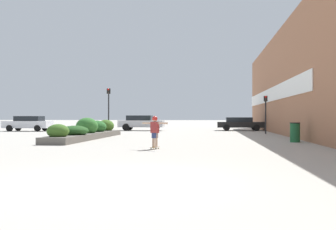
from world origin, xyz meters
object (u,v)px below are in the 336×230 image
(traffic_light_left, at_px, (109,103))
(traffic_light_right, at_px, (266,108))
(car_center_right, at_px, (28,123))
(trash_bin, at_px, (295,132))
(skateboarder, at_px, (155,128))
(car_center_left, at_px, (141,122))
(car_rightmost, at_px, (240,123))
(skateboard, at_px, (155,148))

(traffic_light_left, bearing_deg, traffic_light_right, 2.59)
(car_center_right, bearing_deg, trash_bin, -121.24)
(skateboarder, distance_m, traffic_light_left, 16.13)
(car_center_left, height_order, car_rightmost, car_center_left)
(skateboarder, xyz_separation_m, car_center_right, (-15.43, 18.87, -0.13))
(skateboarder, height_order, car_rightmost, skateboarder)
(skateboarder, relative_size, car_rightmost, 0.28)
(traffic_light_left, height_order, traffic_light_right, traffic_light_left)
(car_center_left, distance_m, car_center_right, 11.10)
(skateboard, xyz_separation_m, traffic_light_left, (-6.18, 14.81, 2.50))
(car_center_left, relative_size, traffic_light_left, 1.20)
(trash_bin, relative_size, car_rightmost, 0.23)
(trash_bin, relative_size, car_center_right, 0.24)
(car_rightmost, bearing_deg, skateboarder, -13.43)
(skateboard, relative_size, car_center_right, 0.13)
(car_center_left, distance_m, car_rightmost, 10.16)
(car_center_left, bearing_deg, skateboard, 12.21)
(car_center_right, xyz_separation_m, car_rightmost, (20.85, 3.84, -0.05))
(traffic_light_left, relative_size, traffic_light_right, 1.22)
(skateboard, height_order, skateboarder, skateboarder)
(car_center_right, height_order, car_rightmost, car_center_right)
(trash_bin, relative_size, car_center_left, 0.24)
(skateboard, bearing_deg, car_center_left, 125.86)
(skateboarder, bearing_deg, skateboard, 115.44)
(trash_bin, relative_size, traffic_light_right, 0.35)
(skateboarder, xyz_separation_m, trash_bin, (7.04, 5.23, -0.36))
(skateboard, xyz_separation_m, car_center_left, (-4.68, 21.63, 0.76))
(trash_bin, distance_m, car_center_left, 20.15)
(skateboarder, distance_m, car_center_left, 22.13)
(skateboard, xyz_separation_m, skateboarder, (0.00, -0.00, 0.84))
(car_center_left, relative_size, traffic_light_right, 1.47)
(skateboard, xyz_separation_m, car_center_right, (-15.43, 18.87, 0.71))
(skateboarder, bearing_deg, trash_bin, 60.29)
(car_center_right, relative_size, traffic_light_left, 1.20)
(car_center_left, height_order, traffic_light_right, traffic_light_right)
(skateboarder, xyz_separation_m, car_center_left, (-4.68, 21.63, -0.08))
(trash_bin, height_order, car_center_left, car_center_left)
(car_center_left, relative_size, car_rightmost, 0.97)
(traffic_light_right, bearing_deg, skateboard, -114.17)
(skateboarder, bearing_deg, traffic_light_left, 136.32)
(car_center_left, relative_size, car_center_right, 1.00)
(car_center_right, relative_size, car_rightmost, 0.96)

